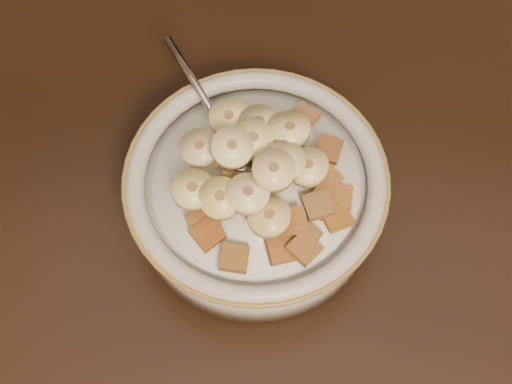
{
  "coord_description": "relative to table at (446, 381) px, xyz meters",
  "views": [
    {
      "loc": [
        -0.15,
        -0.09,
        1.23
      ],
      "look_at": [
        -0.14,
        0.14,
        0.78
      ],
      "focal_mm": 45.0,
      "sensor_mm": 36.0,
      "label": 1
    }
  ],
  "objects": [
    {
      "name": "cereal_square_25",
      "position": [
        -0.08,
        0.11,
        0.07
      ],
      "size": [
        0.03,
        0.03,
        0.01
      ],
      "primitive_type": "cube",
      "rotation": [
        -0.19,
        -0.03,
        0.38
      ],
      "color": "#9A5F1B",
      "rests_on": "milk"
    },
    {
      "name": "banana_slice_5",
      "position": [
        -0.16,
        0.15,
        0.1
      ],
      "size": [
        0.03,
        0.03,
        0.02
      ],
      "primitive_type": "cylinder",
      "rotation": [
        0.12,
        0.13,
        0.06
      ],
      "color": "#F8E697",
      "rests_on": "milk"
    },
    {
      "name": "cereal_square_2",
      "position": [
        -0.13,
        0.15,
        0.09
      ],
      "size": [
        0.03,
        0.03,
        0.01
      ],
      "primitive_type": "cube",
      "rotation": [
        0.05,
        -0.09,
        1.18
      ],
      "color": "brown",
      "rests_on": "milk"
    },
    {
      "name": "cereal_square_22",
      "position": [
        -0.14,
        0.19,
        0.08
      ],
      "size": [
        0.02,
        0.02,
        0.01
      ],
      "primitive_type": "cube",
      "rotation": [
        0.04,
        0.09,
        2.92
      ],
      "color": "brown",
      "rests_on": "milk"
    },
    {
      "name": "cereal_square_10",
      "position": [
        -0.09,
        0.16,
        0.07
      ],
      "size": [
        0.03,
        0.03,
        0.01
      ],
      "primitive_type": "cube",
      "rotation": [
        0.02,
        -0.17,
        1.23
      ],
      "color": "brown",
      "rests_on": "milk"
    },
    {
      "name": "cereal_square_15",
      "position": [
        -0.18,
        0.09,
        0.08
      ],
      "size": [
        0.03,
        0.03,
        0.01
      ],
      "primitive_type": "cube",
      "rotation": [
        0.13,
        -0.06,
        0.67
      ],
      "color": "#974C18",
      "rests_on": "milk"
    },
    {
      "name": "banana_slice_6",
      "position": [
        -0.15,
        0.16,
        0.1
      ],
      "size": [
        0.04,
        0.04,
        0.01
      ],
      "primitive_type": "cylinder",
      "rotation": [
        -0.01,
        -0.08,
        1.93
      ],
      "color": "#ECDD83",
      "rests_on": "milk"
    },
    {
      "name": "cereal_square_7",
      "position": [
        -0.16,
        0.07,
        0.07
      ],
      "size": [
        0.02,
        0.02,
        0.01
      ],
      "primitive_type": "cube",
      "rotation": [
        0.13,
        0.05,
        1.44
      ],
      "color": "brown",
      "rests_on": "milk"
    },
    {
      "name": "cereal_square_21",
      "position": [
        -0.08,
        0.12,
        0.07
      ],
      "size": [
        0.02,
        0.02,
        0.01
      ],
      "primitive_type": "cube",
      "rotation": [
        0.07,
        0.09,
        1.39
      ],
      "color": "olive",
      "rests_on": "milk"
    },
    {
      "name": "cereal_square_5",
      "position": [
        -0.11,
        0.09,
        0.07
      ],
      "size": [
        0.03,
        0.03,
        0.01
      ],
      "primitive_type": "cube",
      "rotation": [
        -0.11,
        -0.1,
        0.9
      ],
      "color": "olive",
      "rests_on": "milk"
    },
    {
      "name": "cereal_bowl",
      "position": [
        -0.14,
        0.14,
        0.04
      ],
      "size": [
        0.19,
        0.19,
        0.05
      ],
      "primitive_type": "cylinder",
      "color": "#AEA9A0",
      "rests_on": "table"
    },
    {
      "name": "cereal_square_4",
      "position": [
        -0.13,
        0.08,
        0.07
      ],
      "size": [
        0.03,
        0.03,
        0.01
      ],
      "primitive_type": "cube",
      "rotation": [
        0.23,
        -0.16,
        1.82
      ],
      "color": "brown",
      "rests_on": "milk"
    },
    {
      "name": "cereal_square_19",
      "position": [
        -0.18,
        0.1,
        0.08
      ],
      "size": [
        0.03,
        0.03,
        0.01
      ],
      "primitive_type": "cube",
      "rotation": [
        -0.12,
        -0.1,
        0.59
      ],
      "color": "brown",
      "rests_on": "milk"
    },
    {
      "name": "banana_slice_10",
      "position": [
        -0.15,
        0.11,
        0.1
      ],
      "size": [
        0.04,
        0.04,
        0.01
      ],
      "primitive_type": "cylinder",
      "rotation": [
        0.12,
        0.04,
        2.49
      ],
      "color": "#F8EDA8",
      "rests_on": "milk"
    },
    {
      "name": "cereal_square_13",
      "position": [
        -0.16,
        0.17,
        0.08
      ],
      "size": [
        0.03,
        0.03,
        0.01
      ],
      "primitive_type": "cube",
      "rotation": [
        -0.11,
        -0.0,
        2.1
      ],
      "color": "brown",
      "rests_on": "milk"
    },
    {
      "name": "banana_slice_11",
      "position": [
        -0.19,
        0.12,
        0.09
      ],
      "size": [
        0.04,
        0.04,
        0.01
      ],
      "primitive_type": "cylinder",
      "rotation": [
        0.02,
        0.09,
        0.65
      ],
      "color": "tan",
      "rests_on": "milk"
    },
    {
      "name": "spoon",
      "position": [
        -0.16,
        0.16,
        0.07
      ],
      "size": [
        0.05,
        0.06,
        0.01
      ],
      "primitive_type": "ellipsoid",
      "rotation": [
        0.0,
        0.0,
        3.68
      ],
      "color": "#9C9EA7",
      "rests_on": "cereal_bowl"
    },
    {
      "name": "cereal_square_11",
      "position": [
        -0.12,
        0.1,
        0.08
      ],
      "size": [
        0.02,
        0.02,
        0.01
      ],
      "primitive_type": "cube",
      "rotation": [
        -0.11,
        0.12,
        0.2
      ],
      "color": "#955E21",
      "rests_on": "milk"
    },
    {
      "name": "banana_slice_9",
      "position": [
        -0.11,
        0.14,
        0.09
      ],
      "size": [
        0.04,
        0.04,
        0.01
      ],
      "primitive_type": "cylinder",
      "rotation": [
        0.04,
        0.11,
        2.73
      ],
      "color": "#EDCE72",
      "rests_on": "milk"
    },
    {
      "name": "cereal_square_17",
      "position": [
        -0.16,
        0.12,
        0.09
      ],
      "size": [
        0.02,
        0.02,
        0.01
      ],
      "primitive_type": "cube",
      "rotation": [
        0.24,
        -0.03,
        1.5
      ],
      "color": "brown",
      "rests_on": "milk"
    },
    {
      "name": "cereal_square_16",
      "position": [
        -0.09,
        0.14,
        0.07
      ],
      "size": [
        0.03,
        0.03,
        0.01
      ],
      "primitive_type": "cube",
      "rotation": [
        0.19,
        -0.03,
        0.81
      ],
      "color": "brown",
      "rests_on": "milk"
    },
    {
      "name": "cereal_square_23",
      "position": [
        -0.1,
        0.12,
        0.07
      ],
      "size": [
        0.03,
        0.03,
        0.01
      ],
      "primitive_type": "cube",
      "rotation": [
        -0.12,
        -0.06,
        2.34
      ],
      "color": "#8F5F17",
      "rests_on": "milk"
    },
    {
      "name": "banana_slice_8",
      "position": [
        -0.13,
        0.13,
        0.1
      ],
      "size": [
        0.04,
        0.04,
        0.01
      ],
      "primitive_type": "cylinder",
      "rotation": [
        0.03,
        0.03,
        0.23
      ],
      "color": "#E3CC88",
      "rests_on": "milk"
    },
    {
      "name": "banana_slice_0",
      "position": [
        -0.19,
        0.16,
        0.09
      ],
      "size": [
        0.04,
        0.04,
        0.01
      ],
      "primitive_type": "cylinder",
      "rotation": [
        -0.13,
        0.07,
        1.97
      ],
      "color": "#CFB683",
      "rests_on": "milk"
    },
    {
      "name": "banana_slice_3",
      "position": [
        -0.16,
        0.18,
        0.09
      ],
      "size": [
        0.04,
        0.04,
        0.01
      ],
      "primitive_type": "cylinder",
      "rotation": [
        -0.07,
        -0.0,
        2.48
      ],
      "color": "#FBE881",
      "rests_on": "milk"
    },
    {
      "name": "cereal_square_24",
      "position": [
        -0.11,
        0.19,
        0.07
      ],
      "size": [
        0.03,
        0.03,
        0.01
      ],
      "primitive_type": "cube",
      "rotation": [
        -0.09,
        -0.04,
        0.81
      ],
      "color": "brown",
      "rests_on": "milk"
    },
    {
      "name": "table",
      "position": [
        0.0,
        0.0,
        0.0
      ],
      "size": [
        1.43,
        0.95,
        0.04
      ],
      "primitive_type": "cube",
      "rotation": [
        0.0,
        0.0,
        -0.03
      ],
      "color": "black",
      "rests_on": "floor"
    },
    {
      "name": "cereal_square_14",
      "position": [
        -0.15,
        0.17,
        0.08
      ],
      "size": [
        0.03,
        0.03,
        0.01
      ],
      "primitive_type": "cube",
      "rotation": [
        -0.15,
        0.16,
        0.98
      ],
      "color": "brown",
      "rests_on": "milk"
    },
    {
      "name": "cereal_square_12",
      "position": [
        -0.14,
        0.1,
        0.08
      ],
      "size": [
        0.03,
        0.03,
        0.01
      ],
      "primitive_type": "cube",
      "rotation": [
        0.07,
        0.06,
        2.14
      ],
      "color": "brown",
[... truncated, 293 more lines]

